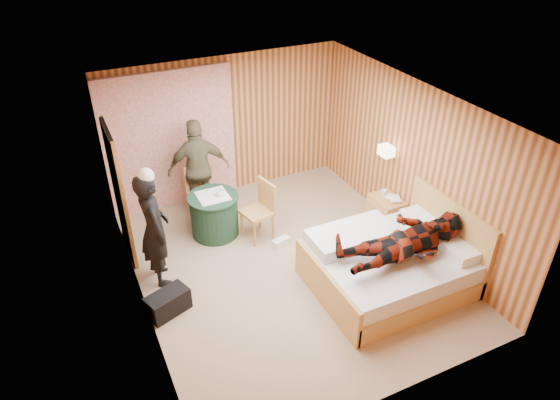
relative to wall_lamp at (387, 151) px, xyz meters
name	(u,v)px	position (x,y,z in m)	size (l,w,h in m)	color
floor	(288,266)	(-1.92, -0.45, -1.30)	(4.20, 5.00, 0.01)	tan
ceiling	(290,107)	(-1.92, -0.45, 1.20)	(4.20, 5.00, 0.01)	white
wall_back	(226,127)	(-1.92, 2.05, -0.05)	(4.20, 0.02, 2.50)	#D68852
wall_left	(133,233)	(-4.02, -0.45, -0.05)	(0.02, 5.00, 2.50)	#D68852
wall_right	(413,163)	(0.18, -0.45, -0.05)	(0.02, 5.00, 2.50)	#D68852
curtain	(171,142)	(-2.92, 1.98, -0.10)	(2.20, 0.08, 2.40)	silver
doorway	(119,194)	(-3.98, 0.95, -0.28)	(0.06, 0.90, 2.05)	black
wall_lamp	(387,151)	(0.00, 0.00, 0.00)	(0.26, 0.24, 0.16)	gold
bed	(390,265)	(-0.80, -1.39, -0.97)	(2.08, 1.64, 1.13)	tan
nightstand	(386,213)	(-0.04, -0.23, -1.01)	(0.43, 0.58, 0.56)	tan
round_table	(214,215)	(-2.63, 0.80, -0.94)	(0.81, 0.81, 0.72)	#1F432D
chair_far	(200,187)	(-2.65, 1.45, -0.76)	(0.53, 0.53, 0.93)	tan
chair_near	(261,206)	(-1.96, 0.43, -0.74)	(0.52, 0.52, 0.97)	tan
duffel_bag	(168,303)	(-3.77, -0.63, -1.14)	(0.56, 0.30, 0.32)	black
sneaker_left	(223,238)	(-2.59, 0.56, -1.25)	(0.24, 0.10, 0.11)	white
sneaker_right	(281,242)	(-1.80, 0.05, -1.24)	(0.28, 0.11, 0.12)	white
woman_standing	(154,229)	(-3.69, 0.09, -0.45)	(0.62, 0.41, 1.71)	black
man_at_table	(199,169)	(-2.63, 1.48, -0.44)	(1.01, 0.42, 1.72)	brown
man_on_bed	(409,234)	(-0.77, -1.62, -0.31)	(1.77, 0.67, 0.86)	#681809
book_lower	(390,200)	(-0.04, -0.28, -0.73)	(0.17, 0.22, 0.02)	white
book_upper	(390,199)	(-0.04, -0.28, -0.71)	(0.16, 0.22, 0.02)	white
cup_nightstand	(383,192)	(-0.04, -0.10, -0.70)	(0.10, 0.10, 0.09)	white
cup_table	(220,193)	(-2.53, 0.75, -0.53)	(0.12, 0.12, 0.10)	white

